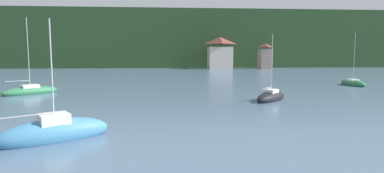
{
  "coord_description": "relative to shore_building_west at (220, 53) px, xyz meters",
  "views": [
    {
      "loc": [
        -1.89,
        14.95,
        4.28
      ],
      "look_at": [
        0.0,
        39.2,
        1.68
      ],
      "focal_mm": 29.21,
      "sensor_mm": 36.0,
      "label": 1
    }
  ],
  "objects": [
    {
      "name": "wooded_hillside",
      "position": [
        -16.4,
        37.26,
        3.14
      ],
      "size": [
        352.0,
        56.85,
        32.14
      ],
      "color": "#264223",
      "rests_on": "ground_plane"
    },
    {
      "name": "shore_building_west",
      "position": [
        0.0,
        0.0,
        0.0
      ],
      "size": [
        6.65,
        5.78,
        8.73
      ],
      "color": "beige",
      "rests_on": "ground_plane"
    },
    {
      "name": "shore_building_westcentral",
      "position": [
        12.52,
        -0.8,
        -0.84
      ],
      "size": [
        3.32,
        4.1,
        7.01
      ],
      "color": "gray",
      "rests_on": "ground_plane"
    },
    {
      "name": "sailboat_near_0",
      "position": [
        -20.0,
        -70.15,
        -3.85
      ],
      "size": [
        5.35,
        4.21,
        6.34
      ],
      "rotation": [
        0.0,
        0.0,
        0.57
      ],
      "color": "teal",
      "rests_on": "ground_plane"
    },
    {
      "name": "sailboat_far_2",
      "position": [
        -28.89,
        -51.82,
        -3.93
      ],
      "size": [
        5.18,
        4.93,
        8.25
      ],
      "rotation": [
        0.0,
        0.0,
        0.74
      ],
      "color": "#2D754C",
      "rests_on": "ground_plane"
    },
    {
      "name": "sailboat_far_5",
      "position": [
        10.2,
        -46.09,
        -3.96
      ],
      "size": [
        1.83,
        4.71,
        7.24
      ],
      "rotation": [
        0.0,
        0.0,
        1.65
      ],
      "color": "#2D754C",
      "rests_on": "ground_plane"
    },
    {
      "name": "sailboat_mid_8",
      "position": [
        -5.05,
        -58.21,
        -3.94
      ],
      "size": [
        4.32,
        4.46,
        6.3
      ],
      "rotation": [
        0.0,
        0.0,
        0.82
      ],
      "color": "black",
      "rests_on": "ground_plane"
    }
  ]
}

